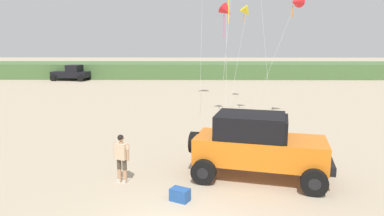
# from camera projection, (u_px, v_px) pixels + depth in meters

# --- Properties ---
(dune_ridge) EXTENTS (90.00, 9.22, 1.97)m
(dune_ridge) POSITION_uv_depth(u_px,v_px,m) (183.00, 70.00, 48.88)
(dune_ridge) COLOR #4C703D
(dune_ridge) RESTS_ON ground_plane
(jeep) EXTENTS (5.02, 3.35, 2.26)m
(jeep) POSITION_uv_depth(u_px,v_px,m) (258.00, 145.00, 11.89)
(jeep) COLOR orange
(jeep) RESTS_ON ground_plane
(person_watching) EXTENTS (0.58, 0.42, 1.67)m
(person_watching) POSITION_uv_depth(u_px,v_px,m) (122.00, 156.00, 11.54)
(person_watching) COLOR tan
(person_watching) RESTS_ON ground_plane
(cooler_box) EXTENTS (0.66, 0.58, 0.38)m
(cooler_box) POSITION_uv_depth(u_px,v_px,m) (180.00, 195.00, 10.28)
(cooler_box) COLOR #23519E
(cooler_box) RESTS_ON ground_plane
(distant_pickup) EXTENTS (4.83, 3.01, 1.98)m
(distant_pickup) POSITION_uv_depth(u_px,v_px,m) (72.00, 73.00, 43.81)
(distant_pickup) COLOR black
(distant_pickup) RESTS_ON ground_plane
(kite_pink_ribbon) EXTENTS (3.34, 2.18, 7.46)m
(kite_pink_ribbon) POSITION_uv_depth(u_px,v_px,m) (296.00, 2.00, 19.47)
(kite_pink_ribbon) COLOR red
(kite_pink_ribbon) RESTS_ON ground_plane
(kite_purple_stunt) EXTENTS (2.45, 6.45, 7.62)m
(kite_purple_stunt) POSITION_uv_depth(u_px,v_px,m) (246.00, 12.00, 26.60)
(kite_purple_stunt) COLOR yellow
(kite_purple_stunt) RESTS_ON ground_plane
(kite_green_box) EXTENTS (1.20, 5.90, 7.04)m
(kite_green_box) POSITION_uv_depth(u_px,v_px,m) (227.00, 11.00, 20.74)
(kite_green_box) COLOR red
(kite_green_box) RESTS_ON ground_plane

